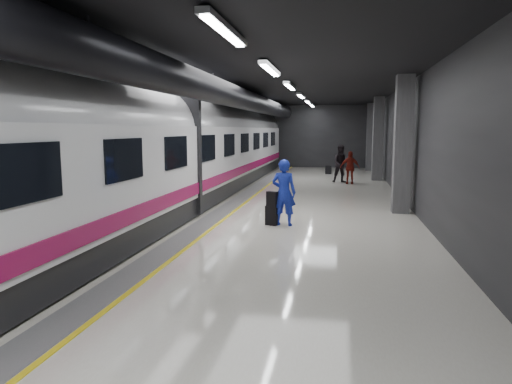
{
  "coord_description": "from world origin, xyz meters",
  "views": [
    {
      "loc": [
        2.52,
        -13.64,
        2.76
      ],
      "look_at": [
        0.47,
        -2.47,
        1.2
      ],
      "focal_mm": 32.0,
      "sensor_mm": 36.0,
      "label": 1
    }
  ],
  "objects": [
    {
      "name": "ground",
      "position": [
        0.0,
        0.0,
        0.0
      ],
      "size": [
        40.0,
        40.0,
        0.0
      ],
      "primitive_type": "plane",
      "color": "silver",
      "rests_on": "ground"
    },
    {
      "name": "platform_hall",
      "position": [
        -0.29,
        0.96,
        3.54
      ],
      "size": [
        10.02,
        40.02,
        4.51
      ],
      "color": "black",
      "rests_on": "ground"
    },
    {
      "name": "train",
      "position": [
        -3.25,
        -0.0,
        2.07
      ],
      "size": [
        3.05,
        38.0,
        4.05
      ],
      "color": "black",
      "rests_on": "ground"
    },
    {
      "name": "traveler_main",
      "position": [
        0.97,
        -0.74,
        0.96
      ],
      "size": [
        0.74,
        0.52,
        1.92
      ],
      "primitive_type": "imported",
      "rotation": [
        0.0,
        0.0,
        3.05
      ],
      "color": "#182BB9",
      "rests_on": "ground"
    },
    {
      "name": "suitcase_main",
      "position": [
        0.63,
        -0.77,
        0.28
      ],
      "size": [
        0.4,
        0.32,
        0.57
      ],
      "primitive_type": "cube",
      "rotation": [
        0.0,
        0.0,
        -0.32
      ],
      "color": "black",
      "rests_on": "ground"
    },
    {
      "name": "shoulder_bag",
      "position": [
        0.64,
        -0.8,
        0.78
      ],
      "size": [
        0.36,
        0.28,
        0.42
      ],
      "primitive_type": "cube",
      "rotation": [
        0.0,
        0.0,
        -0.43
      ],
      "color": "black",
      "rests_on": "suitcase_main"
    },
    {
      "name": "traveler_far_a",
      "position": [
        2.64,
        10.49,
        0.98
      ],
      "size": [
        1.06,
        0.89,
        1.96
      ],
      "primitive_type": "imported",
      "rotation": [
        0.0,
        0.0,
        0.16
      ],
      "color": "black",
      "rests_on": "ground"
    },
    {
      "name": "traveler_far_b",
      "position": [
        3.05,
        10.03,
        0.83
      ],
      "size": [
        0.99,
        0.45,
        1.66
      ],
      "primitive_type": "imported",
      "rotation": [
        0.0,
        0.0,
        -0.05
      ],
      "color": "maroon",
      "rests_on": "ground"
    },
    {
      "name": "suitcase_far",
      "position": [
        1.86,
        15.05,
        0.26
      ],
      "size": [
        0.38,
        0.27,
        0.52
      ],
      "primitive_type": "cube",
      "rotation": [
        0.0,
        0.0,
        -0.12
      ],
      "color": "black",
      "rests_on": "ground"
    }
  ]
}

